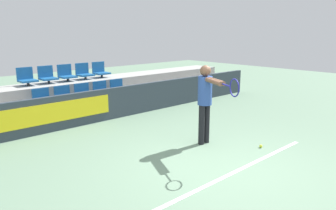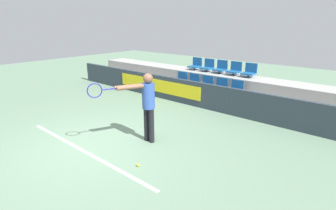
{
  "view_description": "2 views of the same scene",
  "coord_description": "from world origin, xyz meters",
  "px_view_note": "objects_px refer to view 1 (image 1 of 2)",
  "views": [
    {
      "loc": [
        -4.35,
        -3.34,
        2.38
      ],
      "look_at": [
        0.62,
        2.0,
        0.7
      ],
      "focal_mm": 35.0,
      "sensor_mm": 36.0,
      "label": 1
    },
    {
      "loc": [
        4.89,
        -3.12,
        2.8
      ],
      "look_at": [
        0.47,
        2.08,
        0.61
      ],
      "focal_mm": 28.0,
      "sensor_mm": 36.0,
      "label": 2
    }
  ],
  "objects_px": {
    "stadium_chair_9": "(100,71)",
    "stadium_chair_5": "(27,78)",
    "stadium_chair_6": "(47,76)",
    "stadium_chair_1": "(64,97)",
    "stadium_chair_3": "(102,91)",
    "tennis_ball": "(261,146)",
    "stadium_chair_4": "(119,89)",
    "stadium_chair_0": "(43,100)",
    "stadium_chair_8": "(84,73)",
    "stadium_chair_2": "(84,94)",
    "tennis_player": "(206,97)",
    "stadium_chair_7": "(66,74)"
  },
  "relations": [
    {
      "from": "stadium_chair_9",
      "to": "stadium_chair_5",
      "type": "bearing_deg",
      "value": 180.0
    },
    {
      "from": "stadium_chair_6",
      "to": "stadium_chair_1",
      "type": "bearing_deg",
      "value": -90.0
    },
    {
      "from": "stadium_chair_5",
      "to": "stadium_chair_3",
      "type": "bearing_deg",
      "value": -29.74
    },
    {
      "from": "stadium_chair_1",
      "to": "stadium_chair_9",
      "type": "height_order",
      "value": "stadium_chair_9"
    },
    {
      "from": "stadium_chair_9",
      "to": "tennis_ball",
      "type": "bearing_deg",
      "value": -87.32
    },
    {
      "from": "stadium_chair_4",
      "to": "stadium_chair_9",
      "type": "bearing_deg",
      "value": 90.0
    },
    {
      "from": "stadium_chair_0",
      "to": "stadium_chair_4",
      "type": "relative_size",
      "value": 1.0
    },
    {
      "from": "stadium_chair_0",
      "to": "stadium_chair_5",
      "type": "relative_size",
      "value": 1.0
    },
    {
      "from": "stadium_chair_1",
      "to": "stadium_chair_8",
      "type": "distance_m",
      "value": 1.58
    },
    {
      "from": "tennis_ball",
      "to": "stadium_chair_4",
      "type": "bearing_deg",
      "value": 93.25
    },
    {
      "from": "stadium_chair_0",
      "to": "stadium_chair_1",
      "type": "xyz_separation_m",
      "value": [
        0.58,
        0.0,
        0.0
      ]
    },
    {
      "from": "stadium_chair_4",
      "to": "tennis_ball",
      "type": "xyz_separation_m",
      "value": [
        0.27,
        -4.7,
        -0.62
      ]
    },
    {
      "from": "stadium_chair_0",
      "to": "tennis_ball",
      "type": "distance_m",
      "value": 5.4
    },
    {
      "from": "stadium_chair_1",
      "to": "stadium_chair_9",
      "type": "xyz_separation_m",
      "value": [
        1.73,
        0.99,
        0.45
      ]
    },
    {
      "from": "stadium_chair_1",
      "to": "stadium_chair_6",
      "type": "bearing_deg",
      "value": 90.0
    },
    {
      "from": "stadium_chair_2",
      "to": "stadium_chair_9",
      "type": "bearing_deg",
      "value": 40.6
    },
    {
      "from": "stadium_chair_5",
      "to": "tennis_ball",
      "type": "xyz_separation_m",
      "value": [
        2.57,
        -5.69,
        -1.07
      ]
    },
    {
      "from": "stadium_chair_0",
      "to": "stadium_chair_2",
      "type": "distance_m",
      "value": 1.15
    },
    {
      "from": "stadium_chair_1",
      "to": "stadium_chair_2",
      "type": "distance_m",
      "value": 0.58
    },
    {
      "from": "stadium_chair_8",
      "to": "stadium_chair_9",
      "type": "relative_size",
      "value": 1.0
    },
    {
      "from": "tennis_player",
      "to": "tennis_ball",
      "type": "xyz_separation_m",
      "value": [
        0.68,
        -0.93,
        -1.0
      ]
    },
    {
      "from": "stadium_chair_8",
      "to": "tennis_player",
      "type": "height_order",
      "value": "tennis_player"
    },
    {
      "from": "stadium_chair_6",
      "to": "stadium_chair_8",
      "type": "bearing_deg",
      "value": 0.0
    },
    {
      "from": "stadium_chair_8",
      "to": "tennis_player",
      "type": "distance_m",
      "value": 4.77
    },
    {
      "from": "stadium_chair_3",
      "to": "stadium_chair_9",
      "type": "relative_size",
      "value": 1.0
    },
    {
      "from": "stadium_chair_8",
      "to": "stadium_chair_9",
      "type": "xyz_separation_m",
      "value": [
        0.58,
        0.0,
        0.0
      ]
    },
    {
      "from": "stadium_chair_0",
      "to": "stadium_chair_1",
      "type": "bearing_deg",
      "value": 0.0
    },
    {
      "from": "stadium_chair_3",
      "to": "stadium_chair_6",
      "type": "height_order",
      "value": "stadium_chair_6"
    },
    {
      "from": "stadium_chair_7",
      "to": "tennis_player",
      "type": "xyz_separation_m",
      "value": [
        0.74,
        -4.76,
        -0.07
      ]
    },
    {
      "from": "stadium_chair_0",
      "to": "stadium_chair_1",
      "type": "distance_m",
      "value": 0.58
    },
    {
      "from": "stadium_chair_6",
      "to": "tennis_player",
      "type": "bearing_deg",
      "value": -74.59
    },
    {
      "from": "stadium_chair_8",
      "to": "stadium_chair_4",
      "type": "bearing_deg",
      "value": -59.74
    },
    {
      "from": "stadium_chair_4",
      "to": "stadium_chair_6",
      "type": "relative_size",
      "value": 1.0
    },
    {
      "from": "stadium_chair_7",
      "to": "stadium_chair_9",
      "type": "distance_m",
      "value": 1.15
    },
    {
      "from": "stadium_chair_5",
      "to": "tennis_player",
      "type": "bearing_deg",
      "value": -68.37
    },
    {
      "from": "stadium_chair_0",
      "to": "stadium_chair_6",
      "type": "distance_m",
      "value": 1.23
    },
    {
      "from": "stadium_chair_0",
      "to": "stadium_chair_2",
      "type": "bearing_deg",
      "value": 0.0
    },
    {
      "from": "stadium_chair_4",
      "to": "tennis_player",
      "type": "relative_size",
      "value": 0.29
    },
    {
      "from": "stadium_chair_4",
      "to": "stadium_chair_6",
      "type": "xyz_separation_m",
      "value": [
        -1.73,
        0.99,
        0.45
      ]
    },
    {
      "from": "stadium_chair_4",
      "to": "stadium_chair_5",
      "type": "height_order",
      "value": "stadium_chair_5"
    },
    {
      "from": "stadium_chair_5",
      "to": "stadium_chair_9",
      "type": "relative_size",
      "value": 1.0
    },
    {
      "from": "stadium_chair_2",
      "to": "stadium_chair_4",
      "type": "relative_size",
      "value": 1.0
    },
    {
      "from": "stadium_chair_4",
      "to": "stadium_chair_9",
      "type": "distance_m",
      "value": 1.09
    },
    {
      "from": "stadium_chair_2",
      "to": "tennis_ball",
      "type": "height_order",
      "value": "stadium_chair_2"
    },
    {
      "from": "stadium_chair_6",
      "to": "stadium_chair_8",
      "type": "xyz_separation_m",
      "value": [
        1.15,
        0.0,
        0.0
      ]
    },
    {
      "from": "stadium_chair_0",
      "to": "stadium_chair_4",
      "type": "distance_m",
      "value": 2.3
    },
    {
      "from": "stadium_chair_3",
      "to": "stadium_chair_5",
      "type": "xyz_separation_m",
      "value": [
        -1.73,
        0.99,
        0.45
      ]
    },
    {
      "from": "tennis_player",
      "to": "tennis_ball",
      "type": "bearing_deg",
      "value": -28.82
    },
    {
      "from": "stadium_chair_6",
      "to": "stadium_chair_3",
      "type": "bearing_deg",
      "value": -40.6
    },
    {
      "from": "stadium_chair_0",
      "to": "stadium_chair_9",
      "type": "relative_size",
      "value": 1.0
    }
  ]
}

